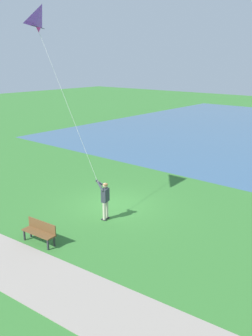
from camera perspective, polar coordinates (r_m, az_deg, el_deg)
name	(u,v)px	position (r m, az deg, el deg)	size (l,w,h in m)	color
ground_plane	(114,205)	(17.86, -1.96, -5.92)	(120.00, 120.00, 0.00)	#33702D
walkway_path	(34,275)	(12.88, -14.46, -16.06)	(2.40, 32.00, 0.02)	gray
person_kite_flyer	(105,197)	(15.98, -3.37, -4.68)	(0.51, 0.63, 1.83)	#232328
flying_kite	(43,19)	(16.57, -13.07, 22.07)	(1.71, 3.11, 7.32)	purple
park_bench_near_walkway	(40,231)	(14.58, -13.50, -9.63)	(0.57, 1.53, 0.88)	brown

